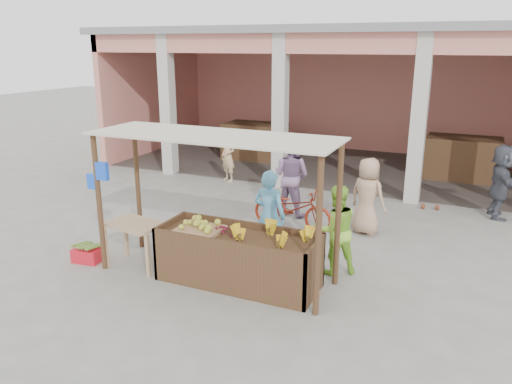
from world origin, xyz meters
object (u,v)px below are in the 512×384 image
at_px(motorcycle, 293,207).
at_px(vendor_green, 336,227).
at_px(red_crate, 88,255).
at_px(side_table, 135,231).
at_px(vendor_blue, 270,213).
at_px(fruit_stall, 238,260).

bearing_deg(motorcycle, vendor_green, -138.90).
distance_m(vendor_green, motorcycle, 2.18).
height_order(red_crate, motorcycle, motorcycle).
height_order(side_table, vendor_green, vendor_green).
distance_m(side_table, vendor_green, 3.42).
bearing_deg(vendor_green, motorcycle, -84.67).
relative_size(side_table, motorcycle, 0.60).
relative_size(vendor_blue, vendor_green, 1.09).
relative_size(red_crate, motorcycle, 0.27).
height_order(fruit_stall, side_table, fruit_stall).
height_order(vendor_green, motorcycle, vendor_green).
height_order(vendor_blue, motorcycle, vendor_blue).
relative_size(fruit_stall, vendor_blue, 1.47).
bearing_deg(side_table, red_crate, -155.01).
xyz_separation_m(vendor_blue, motorcycle, (-0.16, 1.65, -0.41)).
relative_size(vendor_blue, motorcycle, 0.98).
distance_m(red_crate, vendor_green, 4.40).
xyz_separation_m(vendor_blue, vendor_green, (1.20, -0.03, -0.08)).
height_order(fruit_stall, red_crate, fruit_stall).
height_order(red_crate, vendor_blue, vendor_blue).
relative_size(red_crate, vendor_green, 0.30).
xyz_separation_m(fruit_stall, red_crate, (-2.82, -0.34, -0.27)).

